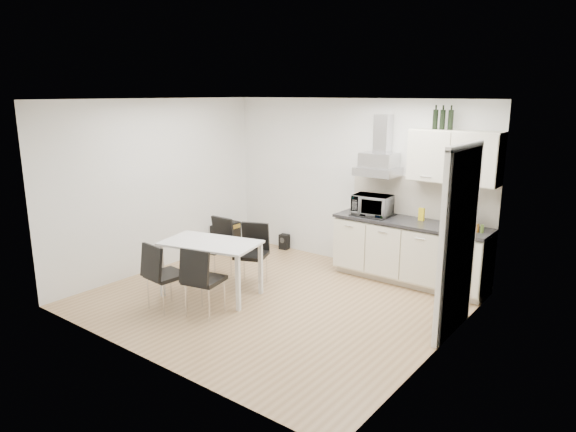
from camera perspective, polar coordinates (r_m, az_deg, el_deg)
name	(u,v)px	position (r m, az deg, el deg)	size (l,w,h in m)	color
ground	(273,300)	(6.91, -1.70, -9.29)	(4.50, 4.50, 0.00)	tan
wall_back	(352,183)	(8.13, 7.17, 3.67)	(4.50, 0.10, 2.60)	white
wall_front	(142,239)	(5.17, -15.94, -2.48)	(4.50, 0.10, 2.60)	white
wall_left	(158,185)	(8.10, -14.24, 3.32)	(0.10, 4.00, 2.60)	white
wall_right	(445,233)	(5.42, 17.02, -1.82)	(0.10, 4.00, 2.60)	white
ceiling	(271,99)	(6.36, -1.87, 12.82)	(4.50, 4.50, 0.00)	white
doorway	(458,244)	(6.00, 18.36, -2.93)	(0.08, 1.04, 2.10)	white
kitchenette	(414,227)	(7.48, 13.87, -1.18)	(2.22, 0.64, 2.52)	beige
dining_table	(211,249)	(6.92, -8.59, -3.60)	(1.40, 1.00, 0.75)	white
chair_far_left	(214,249)	(7.66, -8.20, -3.60)	(0.44, 0.50, 0.88)	black
chair_far_right	(251,256)	(7.27, -4.10, -4.43)	(0.44, 0.50, 0.88)	black
chair_near_left	(166,276)	(6.66, -13.37, -6.49)	(0.44, 0.50, 0.88)	black
chair_near_right	(205,281)	(6.41, -9.26, -7.10)	(0.44, 0.50, 0.88)	black
guitar_amp	(226,236)	(9.09, -6.90, -2.21)	(0.24, 0.54, 0.45)	black
floor_speaker	(284,242)	(9.02, -0.42, -2.87)	(0.16, 0.14, 0.26)	black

